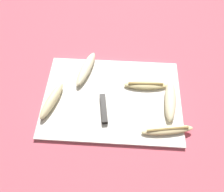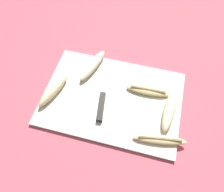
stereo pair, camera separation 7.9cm
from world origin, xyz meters
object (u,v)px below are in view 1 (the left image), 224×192
Objects in this scene: knife at (103,103)px; banana_soft_right at (52,100)px; banana_mellow_near at (167,130)px; banana_bright_far at (86,69)px; banana_spotted_left at (145,85)px; banana_pale_long at (170,100)px.

banana_soft_right is (-0.18, -0.00, 0.01)m from knife.
banana_bright_far is at bearing 141.98° from banana_mellow_near.
banana_mellow_near is 1.11× the size of banana_soft_right.
banana_mellow_near is at bearing -68.54° from banana_spotted_left.
banana_mellow_near is 0.19m from banana_spotted_left.
banana_mellow_near is 1.10× the size of banana_spotted_left.
banana_pale_long is 0.34m from banana_bright_far.
banana_bright_far is (-0.23, 0.06, 0.01)m from banana_spotted_left.
banana_pale_long reaches higher than banana_soft_right.
banana_soft_right is at bearing 172.27° from knife.
banana_soft_right reaches higher than knife.
banana_soft_right is 0.92× the size of banana_pale_long.
banana_soft_right is 0.18m from banana_bright_far.
knife is 0.17m from banana_bright_far.
knife is 0.24m from banana_mellow_near.
banana_spotted_left reaches higher than banana_mellow_near.
knife is at bearing 157.91° from banana_mellow_near.
banana_spotted_left is 0.24m from banana_bright_far.
banana_pale_long is at bearing -3.74° from knife.
banana_spotted_left is (-0.07, 0.18, 0.00)m from banana_mellow_near.
knife is at bearing -174.55° from banana_pale_long.
banana_spotted_left is 0.93× the size of banana_pale_long.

